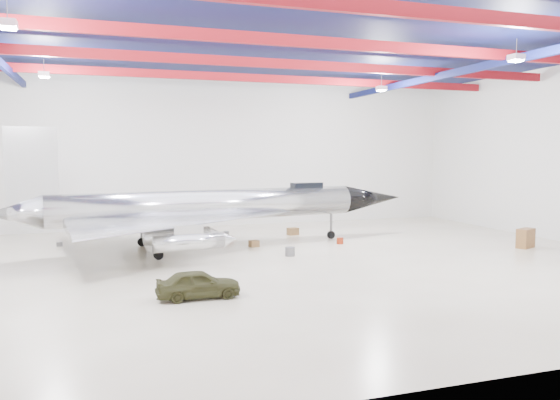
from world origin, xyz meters
name	(u,v)px	position (x,y,z in m)	size (l,w,h in m)	color
floor	(258,265)	(0.00, 0.00, 0.00)	(40.00, 40.00, 0.00)	#BDB096
wall_back	(203,153)	(0.00, 15.00, 5.50)	(40.00, 40.00, 0.00)	silver
ceiling	(257,39)	(0.00, 0.00, 11.00)	(40.00, 40.00, 0.00)	#0A0F38
ceiling_structure	(257,53)	(0.00, 0.00, 10.32)	(39.50, 29.50, 1.08)	maroon
jet_aircraft	(210,210)	(-1.29, 5.59, 2.26)	(25.23, 15.98, 6.88)	silver
jeep	(198,284)	(-3.85, -5.21, 0.55)	(1.30, 3.22, 1.10)	#323219
desk	(526,238)	(16.27, -0.16, 0.57)	(1.24, 0.62, 1.14)	brown
toolbox_red	(228,239)	(0.24, 7.57, 0.16)	(0.45, 0.36, 0.32)	maroon
engine_drum	(290,252)	(2.32, 1.77, 0.24)	(0.53, 0.53, 0.48)	#59595B
parts_bin	(293,231)	(4.99, 8.84, 0.24)	(0.69, 0.55, 0.48)	olive
crate_small	(59,244)	(-9.76, 8.98, 0.12)	(0.34, 0.27, 0.24)	#59595B
tool_chest	(340,241)	(6.51, 4.50, 0.19)	(0.42, 0.42, 0.38)	maroon
oil_barrel	(254,244)	(1.23, 5.15, 0.19)	(0.54, 0.43, 0.38)	olive
spares_box	(226,234)	(0.55, 9.64, 0.18)	(0.39, 0.39, 0.35)	#59595B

